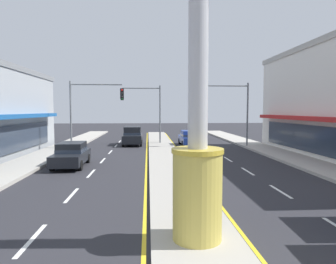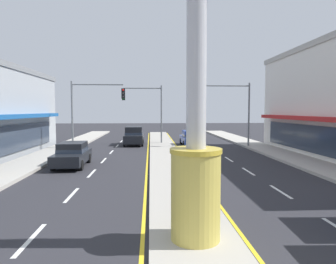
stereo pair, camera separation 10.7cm
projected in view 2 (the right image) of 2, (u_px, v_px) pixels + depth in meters
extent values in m
cube|color=#A39E93|center=(167.00, 159.00, 21.80)|extent=(2.48, 52.00, 0.14)
cube|color=#ADA89E|center=(24.00, 165.00, 19.26)|extent=(2.83, 60.00, 0.18)
cube|color=#ADA89E|center=(305.00, 162.00, 20.35)|extent=(2.83, 60.00, 0.18)
cube|color=silver|center=(31.00, 239.00, 8.39)|extent=(0.14, 2.20, 0.01)
cube|color=silver|center=(72.00, 195.00, 12.77)|extent=(0.14, 2.20, 0.01)
cube|color=silver|center=(92.00, 173.00, 17.15)|extent=(0.14, 2.20, 0.01)
cube|color=silver|center=(104.00, 160.00, 21.53)|extent=(0.14, 2.20, 0.01)
cube|color=silver|center=(112.00, 152.00, 25.92)|extent=(0.14, 2.20, 0.01)
cube|color=silver|center=(117.00, 146.00, 30.30)|extent=(0.14, 2.20, 0.01)
cube|color=silver|center=(121.00, 141.00, 34.68)|extent=(0.14, 2.20, 0.01)
cube|color=silver|center=(280.00, 191.00, 13.30)|extent=(0.14, 2.20, 0.01)
cube|color=silver|center=(248.00, 171.00, 17.69)|extent=(0.14, 2.20, 0.01)
cube|color=silver|center=(229.00, 159.00, 22.07)|extent=(0.14, 2.20, 0.01)
cube|color=silver|center=(216.00, 151.00, 26.45)|extent=(0.14, 2.20, 0.01)
cube|color=silver|center=(206.00, 145.00, 30.83)|extent=(0.14, 2.20, 0.01)
cube|color=silver|center=(199.00, 141.00, 35.21)|extent=(0.14, 2.20, 0.01)
cube|color=yellow|center=(147.00, 160.00, 21.72)|extent=(0.12, 52.00, 0.01)
cube|color=yellow|center=(186.00, 160.00, 21.88)|extent=(0.12, 52.00, 0.01)
cylinder|color=gold|center=(196.00, 196.00, 8.01)|extent=(1.31, 1.31, 2.33)
cylinder|color=gold|center=(196.00, 151.00, 7.92)|extent=(1.38, 1.38, 0.12)
cylinder|color=#B7B7BC|center=(196.00, 62.00, 7.76)|extent=(0.52, 0.52, 4.74)
cube|color=#B21E1E|center=(314.00, 119.00, 20.94)|extent=(0.90, 17.49, 0.30)
cube|color=#283342|center=(319.00, 140.00, 21.08)|extent=(0.08, 16.88, 2.00)
cylinder|color=slate|center=(72.00, 116.00, 27.19)|extent=(0.16, 0.16, 6.20)
cylinder|color=slate|center=(98.00, 85.00, 27.12)|extent=(4.62, 0.12, 0.12)
cube|color=black|center=(123.00, 94.00, 27.16)|extent=(0.32, 0.24, 0.92)
sphere|color=red|center=(123.00, 90.00, 27.00)|extent=(0.17, 0.17, 0.17)
sphere|color=black|center=(123.00, 93.00, 27.02)|extent=(0.17, 0.17, 0.17)
sphere|color=black|center=(123.00, 97.00, 27.04)|extent=(0.17, 0.17, 0.17)
cylinder|color=slate|center=(249.00, 115.00, 28.85)|extent=(0.16, 0.16, 6.20)
cylinder|color=slate|center=(225.00, 86.00, 28.51)|extent=(4.62, 0.12, 0.12)
cube|color=black|center=(202.00, 94.00, 28.27)|extent=(0.32, 0.24, 0.92)
sphere|color=red|center=(202.00, 91.00, 28.11)|extent=(0.17, 0.17, 0.17)
sphere|color=black|center=(202.00, 94.00, 28.13)|extent=(0.17, 0.17, 0.17)
sphere|color=black|center=(202.00, 97.00, 28.16)|extent=(0.17, 0.17, 0.17)
cylinder|color=slate|center=(161.00, 115.00, 31.94)|extent=(0.16, 0.16, 6.20)
cylinder|color=slate|center=(143.00, 88.00, 31.62)|extent=(3.96, 0.12, 0.12)
cube|color=black|center=(124.00, 96.00, 31.41)|extent=(0.32, 0.24, 0.92)
sphere|color=black|center=(123.00, 93.00, 31.25)|extent=(0.17, 0.17, 0.17)
sphere|color=black|center=(123.00, 96.00, 31.27)|extent=(0.17, 0.17, 0.17)
sphere|color=#19D83F|center=(123.00, 99.00, 31.29)|extent=(0.17, 0.17, 0.17)
cube|color=navy|center=(190.00, 140.00, 30.68)|extent=(1.86, 4.34, 0.66)
cube|color=navy|center=(191.00, 134.00, 30.47)|extent=(1.60, 2.19, 0.60)
cube|color=#283342|center=(191.00, 135.00, 30.48)|extent=(1.63, 2.21, 0.24)
cylinder|color=black|center=(181.00, 141.00, 31.96)|extent=(0.23, 0.62, 0.62)
cylinder|color=black|center=(196.00, 141.00, 32.10)|extent=(0.23, 0.62, 0.62)
cylinder|color=black|center=(184.00, 144.00, 29.31)|extent=(0.23, 0.62, 0.62)
cylinder|color=black|center=(201.00, 144.00, 29.45)|extent=(0.23, 0.62, 0.62)
cube|color=black|center=(134.00, 138.00, 31.17)|extent=(1.93, 4.61, 0.80)
cube|color=black|center=(134.00, 130.00, 31.30)|extent=(1.69, 2.86, 0.80)
cube|color=#283342|center=(134.00, 133.00, 31.32)|extent=(1.73, 2.89, 0.24)
cylinder|color=black|center=(142.00, 143.00, 29.83)|extent=(0.22, 0.68, 0.68)
cylinder|color=black|center=(124.00, 143.00, 29.72)|extent=(0.22, 0.68, 0.68)
cylinder|color=black|center=(143.00, 140.00, 32.67)|extent=(0.22, 0.68, 0.68)
cylinder|color=black|center=(127.00, 140.00, 32.56)|extent=(0.22, 0.68, 0.68)
cube|color=black|center=(72.00, 157.00, 19.22)|extent=(1.87, 4.35, 0.66)
cube|color=black|center=(73.00, 147.00, 19.34)|extent=(1.61, 2.19, 0.60)
cube|color=#283342|center=(73.00, 150.00, 19.35)|extent=(1.64, 2.21, 0.24)
cylinder|color=black|center=(81.00, 165.00, 17.98)|extent=(0.24, 0.63, 0.62)
cylinder|color=black|center=(53.00, 166.00, 17.84)|extent=(0.24, 0.63, 0.62)
cylinder|color=black|center=(89.00, 158.00, 20.63)|extent=(0.24, 0.63, 0.62)
cylinder|color=black|center=(65.00, 158.00, 20.49)|extent=(0.24, 0.63, 0.62)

